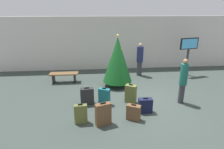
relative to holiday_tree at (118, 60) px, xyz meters
The scene contains 14 objects.
ground_plane 2.22m from the holiday_tree, 64.14° to the right, with size 16.00×16.00×0.00m, color #38423D.
back_wall 2.82m from the holiday_tree, 73.53° to the left, with size 16.00×0.20×3.02m, color beige.
holiday_tree is the anchor object (origin of this frame).
flight_info_kiosk 4.05m from the holiday_tree, 16.95° to the left, with size 1.04×0.31×2.01m.
waiting_bench 2.78m from the holiday_tree, 165.67° to the left, with size 1.36×0.44×0.48m.
traveller_0 1.93m from the holiday_tree, 45.00° to the left, with size 0.45×0.45×1.75m.
traveller_1 2.97m from the holiday_tree, 39.86° to the right, with size 0.37×0.37×1.76m.
suitcase_0 3.32m from the holiday_tree, 104.43° to the right, with size 0.53×0.33×0.78m.
suitcase_1 1.94m from the holiday_tree, 79.04° to the right, with size 0.47×0.40×0.76m.
suitcase_2 3.44m from the holiday_tree, 117.01° to the right, with size 0.41×0.18×0.68m.
suitcase_3 2.10m from the holiday_tree, 111.96° to the right, with size 0.46×0.35×0.67m.
suitcase_4 3.07m from the holiday_tree, 85.97° to the right, with size 0.50×0.39×0.56m.
suitcase_5 2.36m from the holiday_tree, 128.46° to the right, with size 0.52×0.28×0.70m.
suitcase_6 2.77m from the holiday_tree, 74.19° to the right, with size 0.48×0.24×0.57m.
Camera 1 is at (-1.78, -6.70, 3.57)m, focal length 30.89 mm.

